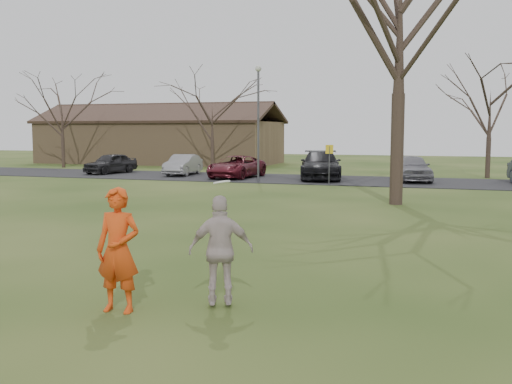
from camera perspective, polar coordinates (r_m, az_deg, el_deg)
ground at (r=9.49m, az=-7.78°, el=-11.47°), size 120.00×120.00×0.00m
parking_strip at (r=33.48m, az=11.38°, el=1.03°), size 62.00×6.50×0.04m
player_defender at (r=9.51m, az=-13.08°, el=-5.44°), size 0.74×0.52×1.96m
car_0 at (r=39.63m, az=-13.78°, el=2.71°), size 2.30×4.08×1.31m
car_1 at (r=37.36m, az=-7.01°, el=2.62°), size 1.69×3.96×1.27m
car_2 at (r=34.97m, az=-1.89°, el=2.44°), size 2.56×4.82×1.29m
car_3 at (r=34.25m, az=6.22°, el=2.60°), size 3.39×5.87×1.60m
car_4 at (r=33.72m, az=14.68°, el=2.27°), size 2.76×4.60×1.47m
catching_play at (r=9.49m, az=-3.37°, el=-5.57°), size 1.11×0.79×2.01m
building at (r=52.00m, az=-9.21°, el=4.90°), size 20.60×8.50×5.14m
lamp_post at (r=32.23m, az=0.22°, el=7.99°), size 0.34×0.34×6.27m
sign_yellow at (r=30.74m, az=7.04°, el=3.35°), size 0.35×0.35×2.08m
big_tree at (r=23.57m, az=13.68°, el=15.98°), size 9.00×9.00×14.00m
small_tree_row at (r=38.19m, az=19.04°, el=7.24°), size 55.00×5.90×8.50m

